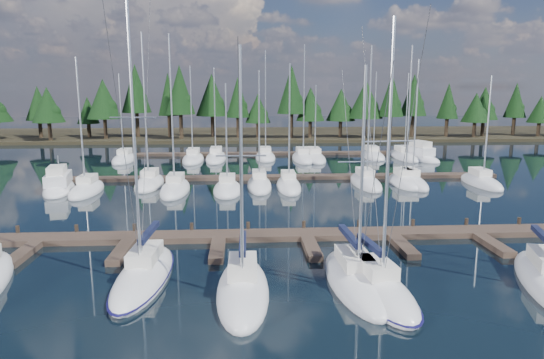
{
  "coord_description": "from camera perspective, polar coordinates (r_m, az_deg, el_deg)",
  "views": [
    {
      "loc": [
        -4.3,
        -14.35,
        10.36
      ],
      "look_at": [
        -2.11,
        22.0,
        3.39
      ],
      "focal_mm": 32.0,
      "sensor_mm": 36.0,
      "label": 1
    }
  ],
  "objects": [
    {
      "name": "main_dock",
      "position": [
        33.57,
        4.11,
        -6.8
      ],
      "size": [
        44.0,
        6.13,
        0.9
      ],
      "color": "#49392D",
      "rests_on": "ground"
    },
    {
      "name": "back_docks",
      "position": [
        64.88,
        0.4,
        1.83
      ],
      "size": [
        50.0,
        21.8,
        0.4
      ],
      "color": "#49392D",
      "rests_on": "ground"
    },
    {
      "name": "far_shore",
      "position": [
        104.92,
        -1.09,
        5.34
      ],
      "size": [
        220.0,
        30.0,
        0.6
      ],
      "primitive_type": "cube",
      "color": "black",
      "rests_on": "ground"
    },
    {
      "name": "motor_yacht_left",
      "position": [
        53.7,
        -23.79,
        -0.71
      ],
      "size": [
        4.5,
        8.85,
        4.22
      ],
      "color": "white",
      "rests_on": "ground"
    },
    {
      "name": "tree_line",
      "position": [
        94.58,
        -2.91,
        9.05
      ],
      "size": [
        185.84,
        11.38,
        14.14
      ],
      "color": "black",
      "rests_on": "far_shore"
    },
    {
      "name": "ground",
      "position": [
        45.75,
        2.04,
        -2.25
      ],
      "size": [
        260.0,
        260.0,
        0.0
      ],
      "primitive_type": "plane",
      "color": "black",
      "rests_on": "ground"
    },
    {
      "name": "back_sailboat_rows",
      "position": [
        60.64,
        0.99,
        1.26
      ],
      "size": [
        45.19,
        31.79,
        16.88
      ],
      "color": "white",
      "rests_on": "ground"
    },
    {
      "name": "front_sailboat_2",
      "position": [
        25.19,
        -3.45,
        -12.76
      ],
      "size": [
        2.76,
        8.7,
        13.04
      ],
      "color": "white",
      "rests_on": "ground"
    },
    {
      "name": "motor_yacht_right",
      "position": [
        73.43,
        16.78,
        2.66
      ],
      "size": [
        5.68,
        9.43,
        4.47
      ],
      "color": "white",
      "rests_on": "ground"
    },
    {
      "name": "front_sailboat_3",
      "position": [
        26.61,
        9.81,
        -11.6
      ],
      "size": [
        3.13,
        9.05,
        12.2
      ],
      "color": "white",
      "rests_on": "ground"
    },
    {
      "name": "front_sailboat_1",
      "position": [
        27.76,
        -14.83,
        -10.79
      ],
      "size": [
        3.19,
        9.63,
        16.09
      ],
      "color": "white",
      "rests_on": "ground"
    },
    {
      "name": "front_sailboat_4",
      "position": [
        25.66,
        12.44,
        -12.53
      ],
      "size": [
        3.69,
        8.18,
        14.28
      ],
      "color": "white",
      "rests_on": "ground"
    }
  ]
}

